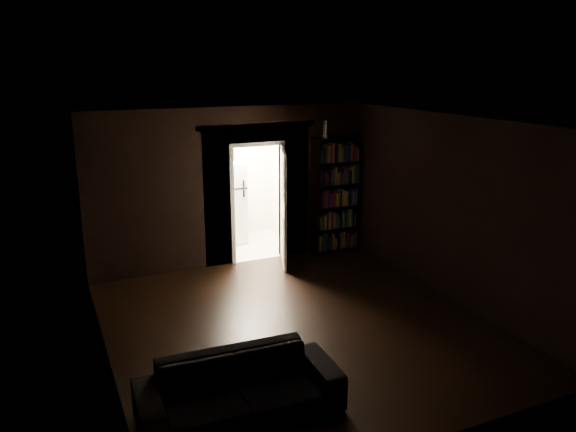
# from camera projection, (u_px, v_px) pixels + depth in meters

# --- Properties ---
(ground) EXTENTS (5.50, 5.50, 0.00)m
(ground) POSITION_uv_depth(u_px,v_px,m) (297.00, 325.00, 7.77)
(ground) COLOR black
(ground) RESTS_ON ground
(room_walls) EXTENTS (5.02, 5.61, 2.84)m
(room_walls) POSITION_uv_depth(u_px,v_px,m) (266.00, 191.00, 8.26)
(room_walls) COLOR black
(room_walls) RESTS_ON ground
(kitchen_alcove) EXTENTS (2.20, 1.80, 2.60)m
(kitchen_alcove) POSITION_uv_depth(u_px,v_px,m) (237.00, 184.00, 11.05)
(kitchen_alcove) COLOR #AFA798
(kitchen_alcove) RESTS_ON ground
(sofa) EXTENTS (2.11, 0.99, 0.80)m
(sofa) POSITION_uv_depth(u_px,v_px,m) (239.00, 379.00, 5.72)
(sofa) COLOR black
(sofa) RESTS_ON ground
(bookshelf) EXTENTS (0.95, 0.59, 2.20)m
(bookshelf) POSITION_uv_depth(u_px,v_px,m) (335.00, 196.00, 10.55)
(bookshelf) COLOR black
(bookshelf) RESTS_ON ground
(refrigerator) EXTENTS (0.76, 0.71, 1.65)m
(refrigerator) POSITION_uv_depth(u_px,v_px,m) (224.00, 202.00, 11.20)
(refrigerator) COLOR white
(refrigerator) RESTS_ON ground
(door) EXTENTS (0.34, 0.82, 2.05)m
(door) POSITION_uv_depth(u_px,v_px,m) (284.00, 209.00, 9.87)
(door) COLOR white
(door) RESTS_ON ground
(figurine) EXTENTS (0.13, 0.13, 0.31)m
(figurine) POSITION_uv_depth(u_px,v_px,m) (325.00, 129.00, 10.10)
(figurine) COLOR silver
(figurine) RESTS_ON bookshelf
(bottles) EXTENTS (0.62, 0.08, 0.25)m
(bottles) POSITION_uv_depth(u_px,v_px,m) (221.00, 155.00, 10.89)
(bottles) COLOR black
(bottles) RESTS_ON refrigerator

